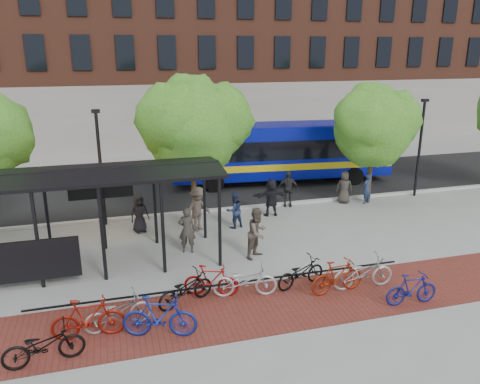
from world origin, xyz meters
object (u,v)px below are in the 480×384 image
object	(u,v)px
bike_11	(412,289)
pedestrian_3	(198,209)
bike_6	(245,280)
pedestrian_7	(367,189)
bike_4	(185,289)
bike_10	(363,272)
bus_shelter	(65,187)
pedestrian_4	(288,189)
tree_c	(375,123)
bike_0	(43,345)
bike_2	(118,312)
pedestrian_2	(234,210)
lamp_post_left	(100,165)
pedestrian_8	(257,233)
bike_8	(301,273)
bike_3	(160,317)
tree_b	(194,122)
pedestrian_5	(271,197)
bike_5	(211,281)
pedestrian_0	(139,214)
lamp_post_right	(420,145)
pedestrian_1	(187,230)
pedestrian_6	(344,187)
bus	(281,149)

from	to	relation	value
bike_11	pedestrian_3	size ratio (longest dim) A/B	0.87
bike_6	pedestrian_7	size ratio (longest dim) A/B	1.31
bike_4	bike_10	world-z (taller)	bike_10
bus_shelter	pedestrian_4	size ratio (longest dim) A/B	5.89
bike_11	pedestrian_4	xyz separation A→B (m)	(-0.23, 9.85, 0.39)
tree_c	bike_0	bearing A→B (deg)	-147.14
bus_shelter	bike_0	xyz separation A→B (m)	(-0.35, -5.59, -2.48)
bike_2	pedestrian_2	size ratio (longest dim) A/B	1.19
pedestrian_2	pedestrian_3	size ratio (longest dim) A/B	0.83
lamp_post_left	pedestrian_8	bearing A→B (deg)	-42.73
bike_8	pedestrian_3	world-z (taller)	pedestrian_3
tree_c	pedestrian_2	distance (m)	8.45
bike_3	bike_10	size ratio (longest dim) A/B	0.97
tree_b	pedestrian_5	xyz separation A→B (m)	(3.44, -0.63, -3.57)
bus_shelter	pedestrian_5	size ratio (longest dim) A/B	5.93
pedestrian_5	bike_5	bearing A→B (deg)	59.60
lamp_post_left	pedestrian_0	size ratio (longest dim) A/B	3.09
tree_c	bike_11	size ratio (longest dim) A/B	3.48
pedestrian_7	bike_8	bearing A→B (deg)	21.13
bike_3	tree_c	bearing A→B (deg)	-36.15
lamp_post_right	bike_11	size ratio (longest dim) A/B	3.01
bike_8	pedestrian_1	world-z (taller)	pedestrian_1
pedestrian_3	pedestrian_7	bearing A→B (deg)	-23.73
bike_6	pedestrian_4	bearing A→B (deg)	-19.06
lamp_post_right	pedestrian_7	xyz separation A→B (m)	(-3.20, -0.47, -1.96)
lamp_post_right	pedestrian_1	xyz separation A→B (m)	(-12.94, -3.96, -1.83)
lamp_post_right	bike_6	size ratio (longest dim) A/B	2.50
bus_shelter	lamp_post_right	world-z (taller)	lamp_post_right
pedestrian_6	bike_6	bearing A→B (deg)	70.44
bike_10	bus_shelter	bearing A→B (deg)	67.12
bike_0	bike_4	xyz separation A→B (m)	(3.85, 1.88, -0.01)
bike_4	bike_11	distance (m)	6.92
bus_shelter	pedestrian_0	world-z (taller)	bus_shelter
bike_3	pedestrian_3	distance (m)	7.85
pedestrian_7	bike_10	bearing A→B (deg)	32.80
bike_6	pedestrian_1	size ratio (longest dim) A/B	1.12
lamp_post_left	bus	distance (m)	10.99
bus_shelter	tree_b	bearing A→B (deg)	36.21
bike_5	bike_6	size ratio (longest dim) A/B	0.85
lamp_post_right	bike_0	bearing A→B (deg)	-151.07
tree_b	pedestrian_6	world-z (taller)	tree_b
bike_11	pedestrian_6	distance (m)	9.94
pedestrian_2	pedestrian_6	bearing A→B (deg)	-179.40
bike_0	bike_6	size ratio (longest dim) A/B	0.96
bike_5	pedestrian_3	world-z (taller)	pedestrian_3
pedestrian_8	pedestrian_3	bearing A→B (deg)	79.18
pedestrian_2	bike_2	bearing A→B (deg)	36.49
bike_3	pedestrian_8	distance (m)	5.88
bike_8	pedestrian_7	bearing A→B (deg)	-59.04
bus_shelter	lamp_post_left	bearing A→B (deg)	74.47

